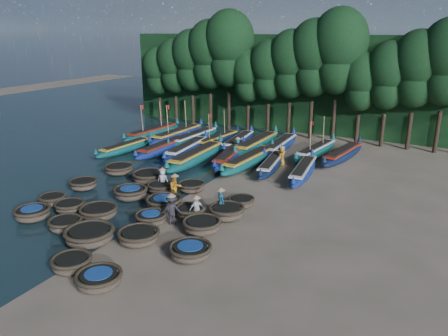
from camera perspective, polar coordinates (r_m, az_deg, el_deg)
The scene contains 62 objects.
ground at distance 28.59m, azimuth -5.60°, elevation -4.07°, with size 120.00×120.00×0.00m, color gray.
foliage_wall at distance 48.23m, azimuth 9.93°, elevation 10.84°, with size 40.00×3.00×10.00m, color black.
coracle_3 at distance 21.46m, azimuth -19.27°, elevation -11.65°, with size 2.22×2.22×0.71m.
coracle_4 at distance 19.93m, azimuth -16.02°, elevation -13.75°, with size 2.17×2.17×0.69m.
coracle_5 at distance 27.58m, azimuth -23.74°, elevation -5.42°, with size 2.49×2.49×0.76m.
coracle_6 at distance 25.51m, azimuth -20.01°, elevation -6.90°, with size 1.92×1.92×0.72m.
coracle_7 at distance 23.63m, azimuth -17.16°, elevation -8.40°, with size 3.06×3.06×0.85m.
coracle_8 at distance 23.12m, azimuth -11.07°, elevation -8.71°, with size 2.45×2.45×0.72m.
coracle_9 at distance 21.37m, azimuth -4.41°, elevation -10.74°, with size 2.16×2.16×0.71m.
coracle_10 at distance 29.40m, azimuth -21.49°, elevation -3.84°, with size 1.96×1.96×0.67m.
coracle_11 at distance 27.93m, azimuth -19.51°, elevation -4.76°, with size 2.01×2.01×0.67m.
coracle_12 at distance 26.54m, azimuth -16.06°, elevation -5.52°, with size 2.64×2.64×0.73m.
coracle_13 at distance 25.02m, azimuth -9.50°, elevation -6.48°, with size 2.22×2.22×0.73m.
coracle_14 at distance 23.82m, azimuth -2.93°, elevation -7.49°, with size 2.26×2.26×0.77m.
coracle_15 at distance 31.46m, azimuth -17.91°, elevation -2.01°, with size 2.33×2.33×0.72m.
coracle_16 at distance 28.89m, azimuth -12.13°, elevation -3.17°, with size 2.53×2.53×0.81m.
coracle_17 at distance 26.93m, azimuth -7.82°, elevation -4.50°, with size 2.45×2.45×0.80m.
coracle_18 at distance 25.61m, azimuth -4.38°, elevation -5.69°, with size 1.95×1.95×0.73m.
coracle_19 at distance 25.38m, azimuth 0.34°, elevation -5.74°, with size 2.54×2.54×0.81m.
coracle_20 at distance 34.06m, azimuth -13.58°, elevation -0.14°, with size 2.70×2.70×0.73m.
coracle_21 at distance 31.68m, azimuth -9.76°, elevation -1.12°, with size 2.83×2.83×0.84m.
coracle_22 at distance 29.68m, azimuth -8.19°, elevation -2.50°, with size 2.38×2.38×0.70m.
coracle_23 at distance 29.65m, azimuth -4.26°, elevation -2.42°, with size 2.03×2.03×0.67m.
coracle_24 at distance 27.06m, azimuth 2.25°, elevation -4.41°, with size 1.94×1.94×0.67m.
long_boat_1 at distance 39.84m, azimuth -12.70°, elevation 2.63°, with size 1.75×7.28×1.28m.
long_boat_2 at distance 39.03m, azimuth -7.79°, elevation 2.69°, with size 1.57×8.28×1.46m.
long_boat_3 at distance 38.23m, azimuth -4.86°, elevation 2.47°, with size 2.21×8.26×1.46m.
long_boat_4 at distance 35.75m, azimuth -3.61°, elevation 1.52°, with size 1.82×9.21×1.62m.
long_boat_5 at distance 36.04m, azimuth 0.84°, elevation 1.57°, with size 2.66×8.06×1.44m.
long_boat_6 at distance 34.82m, azimuth 3.31°, elevation 1.02°, with size 2.16×8.60×1.52m.
long_boat_7 at distance 34.22m, azimuth 6.26°, elevation 0.50°, with size 2.34×7.37×1.31m.
long_boat_8 at distance 32.93m, azimuth 10.31°, elevation -0.36°, with size 2.22×7.58×1.34m.
long_boat_9 at distance 44.77m, azimuth -9.30°, elevation 4.58°, with size 2.15×8.40×3.58m.
long_boat_10 at distance 43.44m, azimuth -6.09°, elevation 4.36°, with size 1.96×8.94×3.80m.
long_boat_11 at distance 42.16m, azimuth -3.95°, elevation 3.96°, with size 1.84×8.52×1.50m.
long_boat_12 at distance 41.46m, azimuth -0.91°, elevation 3.69°, with size 2.10×7.63×3.26m.
long_boat_13 at distance 40.80m, azimuth 1.91°, elevation 3.48°, with size 2.23×7.93×1.40m.
long_boat_14 at distance 39.73m, azimuth 4.33°, elevation 3.16°, with size 1.77×9.12×1.61m.
long_boat_15 at distance 39.55m, azimuth 7.32°, elevation 2.93°, with size 1.74×8.47×1.49m.
long_boat_16 at distance 38.37m, azimuth 11.89°, elevation 2.19°, with size 2.47×7.96×3.41m.
long_boat_17 at distance 37.90m, azimuth 15.27°, elevation 1.75°, with size 2.56×8.05×1.43m.
fisherman_0 at distance 29.83m, azimuth -8.01°, elevation -1.45°, with size 0.87×0.66×1.79m.
fisherman_1 at distance 25.72m, azimuth -0.39°, elevation -4.30°, with size 0.72×0.65×1.85m.
fisherman_2 at distance 28.05m, azimuth -6.39°, elevation -2.52°, with size 1.03×1.07×1.95m.
fisherman_3 at distance 24.77m, azimuth -6.83°, elevation -5.35°, with size 1.31×1.10×1.96m.
fisherman_4 at distance 25.02m, azimuth -3.61°, elevation -5.23°, with size 0.78×0.94×1.71m.
fisherman_5 at distance 37.80m, azimuth 1.80°, elevation 2.81°, with size 1.57×0.92×1.82m.
fisherman_6 at distance 35.07m, azimuth 7.55°, elevation 1.54°, with size 0.89×0.97×1.86m.
tree_0 at distance 52.33m, azimuth -8.58°, elevation 12.49°, with size 3.68×3.68×8.68m.
tree_1 at distance 50.95m, azimuth -6.46°, elevation 13.20°, with size 4.09×4.09×9.65m.
tree_2 at distance 49.65m, azimuth -4.22°, elevation 13.93°, with size 4.51×4.51×10.63m.
tree_3 at distance 48.44m, azimuth -1.85°, elevation 14.67°, with size 4.92×4.92×11.60m.
tree_4 at distance 47.32m, azimuth 0.66°, elevation 15.43°, with size 5.34×5.34×12.58m.
tree_5 at distance 46.50m, azimuth 3.22°, elevation 12.02°, with size 3.68×3.68×8.68m.
tree_6 at distance 45.54m, azimuth 5.93°, elevation 12.69°, with size 4.09×4.09×9.65m.
tree_7 at distance 44.68m, azimuth 8.77°, elevation 13.36°, with size 4.51×4.51×10.63m.
tree_8 at distance 43.93m, azimuth 11.73°, elevation 14.01°, with size 4.92×4.92×11.60m.
tree_9 at distance 43.30m, azimuth 14.79°, elevation 14.65°, with size 5.34×5.34×12.58m.
tree_10 at distance 43.03m, azimuth 17.53°, elevation 10.79°, with size 3.68×3.68×8.68m.
tree_11 at distance 42.61m, azimuth 20.70°, elevation 11.33°, with size 4.09×4.09×9.65m.
tree_12 at distance 42.32m, azimuth 23.94°, elevation 11.85°, with size 4.51×4.51×10.63m.
tree_13 at distance 42.16m, azimuth 27.22°, elevation 12.33°, with size 4.92×4.92×11.60m.
Camera 1 is at (14.77, -22.07, 10.58)m, focal length 35.00 mm.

